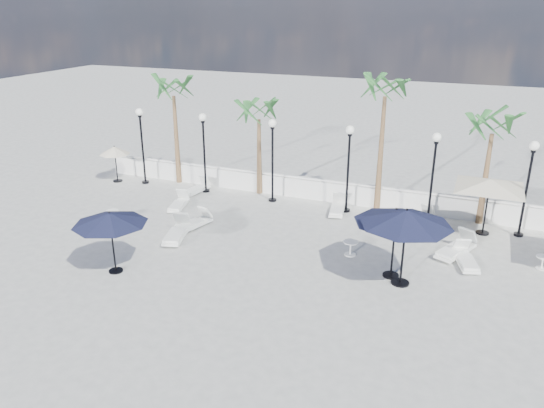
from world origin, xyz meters
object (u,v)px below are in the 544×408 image
at_px(lounger_5, 456,248).
at_px(lounger_7, 466,259).
at_px(parasol_cream_sq_a, 491,180).
at_px(parasol_navy_mid, 396,216).
at_px(lounger_2, 177,232).
at_px(lounger_4, 337,208).
at_px(parasol_navy_left, 110,219).
at_px(parasol_navy_right, 406,218).
at_px(lounger_1, 194,223).
at_px(parasol_cream_small, 115,151).
at_px(lounger_3, 179,204).
at_px(lounger_0, 197,189).
at_px(lounger_6, 422,220).

relative_size(lounger_5, lounger_7, 1.14).
bearing_deg(parasol_cream_sq_a, parasol_navy_mid, -119.31).
xyz_separation_m(lounger_2, lounger_4, (5.08, 5.00, -0.03)).
distance_m(parasol_navy_left, parasol_navy_right, 9.61).
height_order(lounger_4, parasol_navy_left, parasol_navy_left).
bearing_deg(parasol_cream_sq_a, lounger_2, -155.78).
height_order(lounger_1, parasol_cream_small, parasol_cream_small).
xyz_separation_m(lounger_4, parasol_navy_right, (3.60, -5.35, 2.11)).
xyz_separation_m(parasol_navy_mid, parasol_cream_small, (-14.91, 4.93, -0.55)).
bearing_deg(lounger_4, parasol_cream_sq_a, -10.17).
xyz_separation_m(lounger_4, parasol_cream_small, (-11.68, -0.02, 1.39)).
xyz_separation_m(lounger_7, parasol_navy_mid, (-2.28, -1.81, 1.95)).
xyz_separation_m(lounger_3, lounger_7, (12.24, -1.00, 0.01)).
bearing_deg(lounger_0, lounger_2, -60.02).
distance_m(lounger_2, parasol_cream_small, 8.39).
height_order(lounger_4, lounger_6, lounger_4).
distance_m(lounger_6, parasol_navy_right, 5.75).
distance_m(lounger_3, parasol_navy_mid, 10.54).
bearing_deg(parasol_navy_mid, lounger_0, 154.22).
distance_m(lounger_1, lounger_2, 1.19).
bearing_deg(parasol_navy_left, lounger_3, 100.88).
height_order(parasol_navy_left, parasol_navy_right, parasol_navy_right).
bearing_deg(lounger_5, parasol_navy_mid, -103.02).
relative_size(lounger_4, parasol_navy_left, 0.74).
relative_size(lounger_3, parasol_navy_left, 0.71).
relative_size(lounger_4, lounger_7, 1.01).
distance_m(lounger_0, lounger_2, 5.36).
distance_m(lounger_3, parasol_cream_small, 5.56).
distance_m(lounger_6, parasol_cream_sq_a, 3.14).
height_order(lounger_5, parasol_navy_mid, parasol_navy_mid).
height_order(lounger_2, lounger_7, lounger_2).
bearing_deg(parasol_cream_small, lounger_2, -36.98).
distance_m(parasol_navy_mid, parasol_cream_sq_a, 5.65).
xyz_separation_m(lounger_6, parasol_navy_right, (-0.01, -5.35, 2.12)).
height_order(lounger_1, lounger_7, lounger_7).
bearing_deg(lounger_2, lounger_3, 104.52).
bearing_deg(lounger_4, lounger_1, -152.64).
relative_size(lounger_3, lounger_6, 0.99).
bearing_deg(lounger_6, lounger_1, -144.06).
bearing_deg(lounger_4, lounger_7, -39.69).
bearing_deg(lounger_7, parasol_navy_right, -147.92).
height_order(lounger_1, parasol_cream_sq_a, parasol_cream_sq_a).
xyz_separation_m(lounger_1, lounger_6, (8.61, 3.81, -0.00)).
xyz_separation_m(lounger_3, parasol_cream_sq_a, (12.73, 2.12, 2.05)).
relative_size(lounger_1, lounger_3, 1.03).
bearing_deg(lounger_0, lounger_7, -5.28).
relative_size(lounger_7, parasol_navy_left, 0.74).
distance_m(lounger_7, parasol_cream_sq_a, 3.76).
bearing_deg(lounger_3, lounger_1, -58.00).
distance_m(lounger_1, lounger_6, 9.42).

